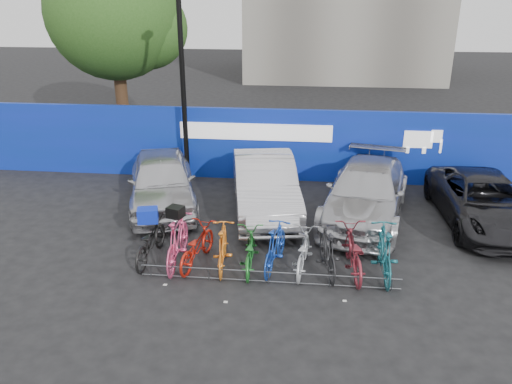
# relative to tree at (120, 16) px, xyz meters

# --- Properties ---
(ground) EXTENTS (100.00, 100.00, 0.00)m
(ground) POSITION_rel_tree_xyz_m (6.77, -10.06, -5.07)
(ground) COLOR black
(ground) RESTS_ON ground
(hoarding) EXTENTS (22.00, 0.18, 2.40)m
(hoarding) POSITION_rel_tree_xyz_m (6.78, -4.06, -3.86)
(hoarding) COLOR navy
(hoarding) RESTS_ON ground
(tree) EXTENTS (5.40, 5.20, 7.80)m
(tree) POSITION_rel_tree_xyz_m (0.00, 0.00, 0.00)
(tree) COLOR #382314
(tree) RESTS_ON ground
(lamppost) EXTENTS (0.25, 0.50, 6.11)m
(lamppost) POSITION_rel_tree_xyz_m (3.57, -4.66, -1.80)
(lamppost) COLOR black
(lamppost) RESTS_ON ground
(bike_rack) EXTENTS (5.60, 0.03, 0.30)m
(bike_rack) POSITION_rel_tree_xyz_m (6.77, -10.66, -4.91)
(bike_rack) COLOR #595B60
(bike_rack) RESTS_ON ground
(car_0) EXTENTS (3.15, 4.96, 1.57)m
(car_0) POSITION_rel_tree_xyz_m (3.33, -6.70, -4.28)
(car_0) COLOR #B7B7BC
(car_0) RESTS_ON ground
(car_1) EXTENTS (2.51, 5.02, 1.58)m
(car_1) POSITION_rel_tree_xyz_m (6.33, -6.73, -4.28)
(car_1) COLOR #B3B2B7
(car_1) RESTS_ON ground
(car_2) EXTENTS (3.13, 5.39, 1.47)m
(car_2) POSITION_rel_tree_xyz_m (9.15, -6.87, -4.33)
(car_2) COLOR #B1B2B6
(car_2) RESTS_ON ground
(car_3) EXTENTS (2.34, 4.83, 1.32)m
(car_3) POSITION_rel_tree_xyz_m (12.26, -7.01, -4.41)
(car_3) COLOR black
(car_3) RESTS_ON ground
(bike_0) EXTENTS (0.73, 1.88, 0.97)m
(bike_0) POSITION_rel_tree_xyz_m (3.94, -9.89, -4.58)
(bike_0) COLOR black
(bike_0) RESTS_ON ground
(bike_1) EXTENTS (0.59, 1.97, 1.18)m
(bike_1) POSITION_rel_tree_xyz_m (4.64, -10.02, -4.48)
(bike_1) COLOR #E9487D
(bike_1) RESTS_ON ground
(bike_2) EXTENTS (0.96, 1.85, 0.92)m
(bike_2) POSITION_rel_tree_xyz_m (5.07, -9.98, -4.61)
(bike_2) COLOR #B71C0E
(bike_2) RESTS_ON ground
(bike_3) EXTENTS (0.63, 1.75, 1.03)m
(bike_3) POSITION_rel_tree_xyz_m (5.69, -10.07, -4.55)
(bike_3) COLOR orange
(bike_3) RESTS_ON ground
(bike_4) EXTENTS (0.69, 1.74, 0.90)m
(bike_4) POSITION_rel_tree_xyz_m (6.29, -10.07, -4.62)
(bike_4) COLOR #1C6F24
(bike_4) RESTS_ON ground
(bike_5) EXTENTS (0.82, 1.82, 1.06)m
(bike_5) POSITION_rel_tree_xyz_m (6.87, -9.96, -4.54)
(bike_5) COLOR #173EA6
(bike_5) RESTS_ON ground
(bike_6) EXTENTS (0.79, 1.78, 0.91)m
(bike_6) POSITION_rel_tree_xyz_m (7.48, -9.98, -4.62)
(bike_6) COLOR #B1B5B9
(bike_6) RESTS_ON ground
(bike_7) EXTENTS (0.77, 1.81, 1.05)m
(bike_7) POSITION_rel_tree_xyz_m (8.03, -10.01, -4.54)
(bike_7) COLOR #252527
(bike_7) RESTS_ON ground
(bike_8) EXTENTS (0.88, 2.02, 1.03)m
(bike_8) POSITION_rel_tree_xyz_m (8.59, -9.97, -4.55)
(bike_8) COLOR maroon
(bike_8) RESTS_ON ground
(bike_9) EXTENTS (0.57, 1.95, 1.17)m
(bike_9) POSITION_rel_tree_xyz_m (9.26, -10.03, -4.49)
(bike_9) COLOR #185D68
(bike_9) RESTS_ON ground
(cargo_crate) EXTENTS (0.52, 0.45, 0.32)m
(cargo_crate) POSITION_rel_tree_xyz_m (3.94, -9.89, -3.94)
(cargo_crate) COLOR #0C23AD
(cargo_crate) RESTS_ON bike_0
(cargo_topcase) EXTENTS (0.41, 0.39, 0.25)m
(cargo_topcase) POSITION_rel_tree_xyz_m (4.64, -10.02, -3.76)
(cargo_topcase) COLOR black
(cargo_topcase) RESTS_ON bike_1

